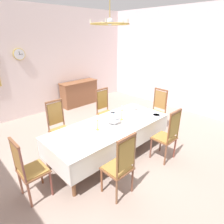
# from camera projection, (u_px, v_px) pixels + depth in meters

# --- Properties ---
(ground) EXTENTS (7.48, 6.43, 0.04)m
(ground) POSITION_uv_depth(u_px,v_px,m) (103.00, 149.00, 4.58)
(ground) COLOR gray
(back_wall) EXTENTS (7.48, 0.08, 3.40)m
(back_wall) POSITION_uv_depth(u_px,v_px,m) (34.00, 62.00, 6.09)
(back_wall) COLOR silver
(back_wall) RESTS_ON ground
(right_wall) EXTENTS (0.08, 6.43, 3.40)m
(right_wall) POSITION_uv_depth(u_px,v_px,m) (187.00, 61.00, 6.34)
(right_wall) COLOR silver
(right_wall) RESTS_ON ground
(dining_table) EXTENTS (2.77, 1.12, 0.74)m
(dining_table) POSITION_uv_depth(u_px,v_px,m) (110.00, 128.00, 4.13)
(dining_table) COLOR brown
(dining_table) RESTS_ON ground
(tablecloth) EXTENTS (2.79, 1.14, 0.42)m
(tablecloth) POSITION_uv_depth(u_px,v_px,m) (110.00, 129.00, 4.15)
(tablecloth) COLOR white
(tablecloth) RESTS_ON dining_table
(chair_south_a) EXTENTS (0.44, 0.42, 1.17)m
(chair_south_a) POSITION_uv_depth(u_px,v_px,m) (120.00, 165.00, 3.07)
(chair_south_a) COLOR brown
(chair_south_a) RESTS_ON ground
(chair_north_a) EXTENTS (0.44, 0.42, 1.19)m
(chair_north_a) POSITION_uv_depth(u_px,v_px,m) (59.00, 126.00, 4.36)
(chair_north_a) COLOR brown
(chair_north_a) RESTS_ON ground
(chair_south_b) EXTENTS (0.44, 0.42, 1.18)m
(chair_south_b) POSITION_uv_depth(u_px,v_px,m) (167.00, 135.00, 3.98)
(chair_south_b) COLOR brown
(chair_south_b) RESTS_ON ground
(chair_north_b) EXTENTS (0.44, 0.42, 1.19)m
(chair_north_b) POSITION_uv_depth(u_px,v_px,m) (105.00, 110.00, 5.27)
(chair_north_b) COLOR brown
(chair_north_b) RESTS_ON ground
(chair_head_west) EXTENTS (0.42, 0.44, 1.12)m
(chair_head_west) POSITION_uv_depth(u_px,v_px,m) (28.00, 168.00, 3.02)
(chair_head_west) COLOR brown
(chair_head_west) RESTS_ON ground
(chair_head_east) EXTENTS (0.42, 0.44, 1.17)m
(chair_head_east) POSITION_uv_depth(u_px,v_px,m) (157.00, 110.00, 5.31)
(chair_head_east) COLOR brown
(chair_head_east) RESTS_ON ground
(soup_tureen) EXTENTS (0.31, 0.31, 0.24)m
(soup_tureen) POSITION_uv_depth(u_px,v_px,m) (113.00, 118.00, 4.12)
(soup_tureen) COLOR silver
(soup_tureen) RESTS_ON tablecloth
(candlestick_west) EXTENTS (0.07, 0.07, 0.33)m
(candlestick_west) POSITION_uv_depth(u_px,v_px,m) (97.00, 124.00, 3.82)
(candlestick_west) COLOR gold
(candlestick_west) RESTS_ON tablecloth
(candlestick_east) EXTENTS (0.07, 0.07, 0.35)m
(candlestick_east) POSITION_uv_depth(u_px,v_px,m) (122.00, 114.00, 4.28)
(candlestick_east) COLOR gold
(candlestick_east) RESTS_ON tablecloth
(bowl_near_left) EXTENTS (0.19, 0.19, 0.04)m
(bowl_near_left) POSITION_uv_depth(u_px,v_px,m) (156.00, 115.00, 4.50)
(bowl_near_left) COLOR silver
(bowl_near_left) RESTS_ON tablecloth
(bowl_near_right) EXTENTS (0.17, 0.17, 0.04)m
(bowl_near_right) POSITION_uv_depth(u_px,v_px,m) (143.00, 123.00, 4.14)
(bowl_near_right) COLOR silver
(bowl_near_right) RESTS_ON tablecloth
(bowl_far_left) EXTENTS (0.18, 0.18, 0.04)m
(bowl_far_left) POSITION_uv_depth(u_px,v_px,m) (133.00, 105.00, 5.16)
(bowl_far_left) COLOR silver
(bowl_far_left) RESTS_ON tablecloth
(bowl_far_right) EXTENTS (0.15, 0.15, 0.03)m
(bowl_far_right) POSITION_uv_depth(u_px,v_px,m) (113.00, 113.00, 4.64)
(bowl_far_right) COLOR silver
(bowl_far_right) RESTS_ON tablecloth
(spoon_primary) EXTENTS (0.03, 0.18, 0.01)m
(spoon_primary) POSITION_uv_depth(u_px,v_px,m) (158.00, 114.00, 4.60)
(spoon_primary) COLOR gold
(spoon_primary) RESTS_ON tablecloth
(spoon_secondary) EXTENTS (0.05, 0.18, 0.01)m
(spoon_secondary) POSITION_uv_depth(u_px,v_px,m) (145.00, 121.00, 4.24)
(spoon_secondary) COLOR gold
(spoon_secondary) RESTS_ON tablecloth
(sideboard) EXTENTS (1.44, 0.48, 0.90)m
(sideboard) POSITION_uv_depth(u_px,v_px,m) (79.00, 93.00, 7.26)
(sideboard) COLOR brown
(sideboard) RESTS_ON ground
(mounted_clock) EXTENTS (0.34, 0.06, 0.34)m
(mounted_clock) POSITION_uv_depth(u_px,v_px,m) (19.00, 54.00, 5.64)
(mounted_clock) COLOR #D1B251
(chandelier) EXTENTS (0.70, 0.70, 0.66)m
(chandelier) POSITION_uv_depth(u_px,v_px,m) (110.00, 23.00, 3.35)
(chandelier) COLOR gold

